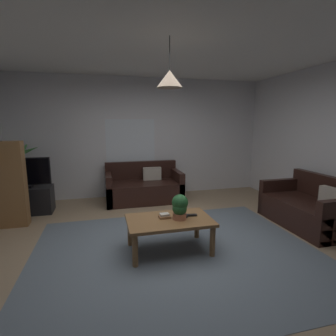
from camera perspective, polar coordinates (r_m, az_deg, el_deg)
floor at (r=3.74m, az=1.19°, el=-17.03°), size 5.71×5.41×0.02m
rug at (r=3.56m, az=2.10°, el=-18.24°), size 3.71×2.97×0.01m
wall_back at (r=6.02m, az=-5.78°, el=6.67°), size 5.83×0.06×2.68m
ceiling at (r=3.47m, az=1.37°, el=26.79°), size 5.71×5.41×0.02m
window_pane at (r=5.96m, az=-8.24°, el=5.47°), size 1.10×0.01×1.07m
couch_under_window at (r=5.67m, az=-5.36°, el=-4.47°), size 1.60×0.85×0.82m
couch_right_side at (r=4.90m, az=28.60°, el=-8.00°), size 0.85×1.44×0.82m
coffee_table at (r=3.47m, az=0.33°, el=-12.18°), size 1.10×0.68×0.44m
book_on_table_0 at (r=3.48m, az=-0.79°, el=-10.73°), size 0.15×0.12×0.03m
book_on_table_1 at (r=3.48m, az=-0.80°, el=-10.22°), size 0.13×0.10×0.03m
remote_on_table_0 at (r=3.56m, az=5.10°, el=-10.33°), size 0.17×0.07×0.02m
remote_on_table_1 at (r=3.52m, az=3.10°, el=-10.50°), size 0.15×0.14×0.02m
potted_plant_on_table at (r=3.40m, az=2.62°, el=-8.47°), size 0.21×0.21×0.33m
tv_stand at (r=5.54m, az=-28.67°, el=-6.29°), size 0.90×0.44×0.50m
tv at (r=5.40m, az=-29.20°, el=-0.87°), size 0.90×0.16×0.56m
potted_palm_corner at (r=5.95m, az=-29.76°, el=-2.00°), size 0.79×0.84×1.38m
bookshelf_corner at (r=4.92m, az=-32.94°, el=-3.00°), size 0.70×0.31×1.40m
pendant_lamp at (r=3.25m, az=0.36°, el=19.07°), size 0.32×0.32×0.58m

